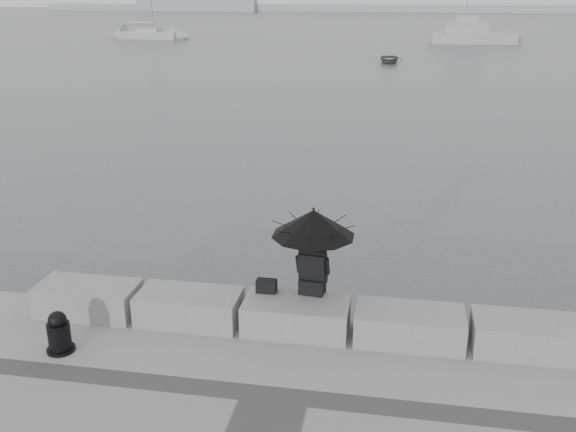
% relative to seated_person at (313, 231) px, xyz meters
% --- Properties ---
extents(ground, '(360.00, 360.00, 0.00)m').
position_rel_seated_person_xyz_m(ground, '(-0.19, 0.06, -2.02)').
color(ground, '#4B4D50').
rests_on(ground, ground).
extents(stone_block_far_left, '(1.60, 0.80, 0.50)m').
position_rel_seated_person_xyz_m(stone_block_far_left, '(-3.59, -0.39, -1.27)').
color(stone_block_far_left, gray).
rests_on(stone_block_far_left, promenade).
extents(stone_block_left, '(1.60, 0.80, 0.50)m').
position_rel_seated_person_xyz_m(stone_block_left, '(-1.89, -0.39, -1.27)').
color(stone_block_left, gray).
rests_on(stone_block_left, promenade).
extents(stone_block_centre, '(1.60, 0.80, 0.50)m').
position_rel_seated_person_xyz_m(stone_block_centre, '(-0.19, -0.39, -1.27)').
color(stone_block_centre, gray).
rests_on(stone_block_centre, promenade).
extents(stone_block_right, '(1.60, 0.80, 0.50)m').
position_rel_seated_person_xyz_m(stone_block_right, '(1.51, -0.39, -1.27)').
color(stone_block_right, gray).
rests_on(stone_block_right, promenade).
extents(stone_block_far_right, '(1.60, 0.80, 0.50)m').
position_rel_seated_person_xyz_m(stone_block_far_right, '(3.21, -0.39, -1.27)').
color(stone_block_far_right, gray).
rests_on(stone_block_far_right, promenade).
extents(seated_person, '(1.29, 1.29, 1.39)m').
position_rel_seated_person_xyz_m(seated_person, '(0.00, 0.00, 0.00)').
color(seated_person, black).
rests_on(seated_person, stone_block_centre).
extents(bag, '(0.31, 0.18, 0.20)m').
position_rel_seated_person_xyz_m(bag, '(-0.70, -0.13, -0.92)').
color(bag, black).
rests_on(bag, stone_block_centre).
extents(mooring_bollard, '(0.41, 0.41, 0.64)m').
position_rel_seated_person_xyz_m(mooring_bollard, '(-3.46, -1.55, -1.25)').
color(mooring_bollard, black).
rests_on(mooring_bollard, promenade).
extents(distant_landmass, '(180.00, 8.00, 2.80)m').
position_rel_seated_person_xyz_m(distant_landmass, '(-8.33, 154.58, -1.12)').
color(distant_landmass, '#AEB1B4').
rests_on(distant_landmass, ground).
extents(sailboat_left, '(7.41, 3.24, 12.90)m').
position_rel_seated_person_xyz_m(sailboat_left, '(-27.46, 62.84, -1.49)').
color(sailboat_left, silver).
rests_on(sailboat_left, ground).
extents(motor_cruiser, '(8.92, 3.65, 4.50)m').
position_rel_seated_person_xyz_m(motor_cruiser, '(8.19, 62.51, -1.13)').
color(motor_cruiser, silver).
rests_on(motor_cruiser, ground).
extents(dinghy, '(3.36, 1.52, 0.56)m').
position_rel_seated_person_xyz_m(dinghy, '(0.09, 42.51, -1.74)').
color(dinghy, slate).
rests_on(dinghy, ground).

